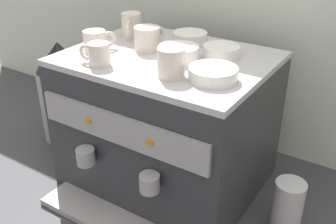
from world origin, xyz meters
The scene contains 13 objects.
ground_plane centered at (0.00, 0.00, 0.00)m, with size 4.00×4.00×0.00m, color #38383D.
espresso_machine centered at (0.00, 0.00, 0.22)m, with size 0.61×0.59×0.45m.
ceramic_cup_0 centered at (0.09, -0.13, 0.49)m, with size 0.08×0.11×0.08m.
ceramic_cup_1 centered at (-0.08, 0.02, 0.48)m, with size 0.08×0.12×0.07m.
ceramic_cup_2 centered at (-0.20, 0.08, 0.49)m, with size 0.07×0.10×0.08m.
ceramic_cup_3 centered at (-0.12, -0.17, 0.48)m, with size 0.10×0.06×0.06m.
ceramic_cup_4 centered at (-0.21, -0.09, 0.48)m, with size 0.07×0.10×0.07m.
ceramic_bowl_0 centered at (0.14, 0.08, 0.47)m, with size 0.11×0.11×0.03m.
ceramic_bowl_1 centered at (0.20, -0.09, 0.46)m, with size 0.13×0.13×0.03m.
ceramic_bowl_2 centered at (-0.01, 0.15, 0.46)m, with size 0.11×0.11×0.03m.
ceramic_bowl_3 centered at (0.05, -0.01, 0.47)m, with size 0.12×0.12×0.04m.
coffee_grinder centered at (-0.50, 0.01, 0.20)m, with size 0.19×0.19×0.40m.
milk_pitcher centered at (0.42, -0.01, 0.08)m, with size 0.09×0.09×0.15m, color #B7B7BC.
Camera 1 is at (0.62, -0.96, 0.86)m, focal length 42.86 mm.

